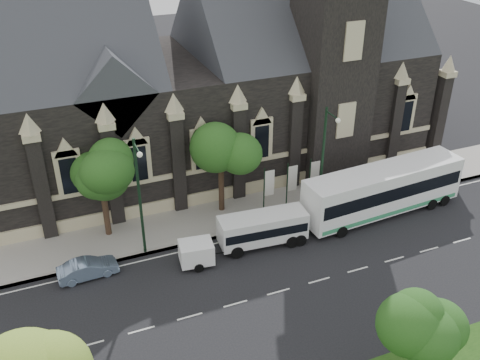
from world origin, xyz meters
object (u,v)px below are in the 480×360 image
street_lamp_near (324,157)px  tour_coach (383,190)px  banner_flag_right (313,176)px  shuttle_bus (263,228)px  tree_walk_left (102,166)px  banner_flag_left (268,186)px  sedan (88,269)px  tree_park_east (424,321)px  banner_flag_center (291,181)px  tree_walk_right (222,144)px  box_trailer (196,252)px  street_lamp_mid (140,193)px

street_lamp_near → tour_coach: street_lamp_near is taller
banner_flag_right → shuttle_bus: (-6.09, -3.84, -0.95)m
tree_walk_left → street_lamp_near: street_lamp_near is taller
banner_flag_left → sedan: (-14.41, -2.80, -1.73)m
tree_park_east → tour_coach: (8.42, 14.81, -2.49)m
tree_park_east → street_lamp_near: (3.82, 16.42, 0.49)m
banner_flag_center → sedan: (-16.41, -2.80, -1.73)m
tree_walk_right → tree_walk_left: (-9.01, -0.01, -0.08)m
tree_walk_left → box_trailer: size_ratio=2.25×
tree_park_east → street_lamp_near: 16.86m
street_lamp_mid → street_lamp_near: bearing=0.0°
tree_park_east → banner_flag_center: (2.11, 18.32, -2.24)m
banner_flag_left → shuttle_bus: (-2.09, -3.84, -0.95)m
street_lamp_mid → shuttle_bus: bearing=-13.3°
street_lamp_near → street_lamp_mid: bearing=180.0°
banner_flag_center → banner_flag_right: bearing=0.0°
banner_flag_right → tour_coach: bearing=-39.2°
tree_park_east → banner_flag_right: 18.91m
tree_park_east → banner_flag_right: size_ratio=1.57×
street_lamp_mid → shuttle_bus: (8.20, -1.93, -3.68)m
banner_flag_center → banner_flag_right: same height
tree_walk_left → sedan: (-2.33, -4.50, -5.08)m
street_lamp_near → tour_coach: (4.60, -1.61, -2.98)m
banner_flag_left → banner_flag_center: size_ratio=1.00×
tour_coach → street_lamp_mid: bearing=171.1°
banner_flag_right → street_lamp_mid: bearing=-172.4°
tree_park_east → shuttle_bus: bearing=97.8°
street_lamp_mid → banner_flag_left: bearing=10.5°
banner_flag_left → sedan: banner_flag_left is taller
box_trailer → tour_coach: bearing=10.2°
banner_flag_left → tour_coach: 9.03m
tree_walk_right → tree_park_east: bearing=-81.6°
tour_coach → banner_flag_right: bearing=136.8°
tree_walk_left → banner_flag_left: 12.66m
street_lamp_near → banner_flag_right: 3.34m
box_trailer → street_lamp_near: bearing=19.6°
tree_walk_right → street_lamp_mid: 8.10m
tree_walk_left → street_lamp_mid: bearing=-63.5°
tree_walk_right → sedan: (-11.34, -4.51, -5.17)m
tour_coach → sedan: tour_coach is taller
banner_flag_right → street_lamp_near: bearing=-98.6°
banner_flag_center → banner_flag_right: (2.00, 0.00, 0.00)m
tour_coach → box_trailer: size_ratio=4.02×
sedan → shuttle_bus: bearing=-97.8°
banner_flag_left → banner_flag_center: 2.00m
banner_flag_left → banner_flag_right: (4.00, 0.00, 0.00)m
tree_walk_left → box_trailer: tree_walk_left is taller
tree_park_east → shuttle_bus: (-1.98, 14.49, -3.18)m
street_lamp_near → box_trailer: (-11.00, -2.37, -4.11)m
tree_park_east → banner_flag_left: 18.46m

